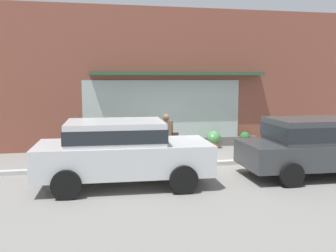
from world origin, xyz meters
TOP-DOWN VIEW (x-y plane):
  - ground_plane at (0.00, 0.00)m, footprint 60.00×60.00m
  - curb_strip at (0.00, -0.20)m, footprint 14.00×0.24m
  - storefront at (-0.01, 3.19)m, footprint 14.00×0.81m
  - fire_hydrant at (-1.72, 0.66)m, footprint 0.40×0.37m
  - pedestrian_with_handbag at (-0.98, 0.41)m, footprint 0.65×0.25m
  - parked_car_dark_gray at (2.81, -2.02)m, footprint 4.53×2.09m
  - parked_car_silver at (-2.61, -1.86)m, footprint 4.36×2.21m
  - potted_plant_corner_tall at (4.30, 2.54)m, footprint 0.57×0.57m
  - potted_plant_low_front at (2.71, 2.82)m, footprint 0.39×0.39m
  - potted_plant_window_left at (1.31, 2.57)m, footprint 0.52×0.52m
  - potted_plant_by_entrance at (-1.60, 2.73)m, footprint 0.60×0.60m
  - potted_plant_window_center at (-3.86, 2.41)m, footprint 0.43×0.43m

SIDE VIEW (x-z plane):
  - ground_plane at x=0.00m, z-range 0.00..0.00m
  - curb_strip at x=0.00m, z-range 0.00..0.12m
  - potted_plant_low_front at x=2.71m, z-range 0.02..0.57m
  - potted_plant_window_left at x=1.31m, z-range 0.01..0.67m
  - fire_hydrant at x=-1.72m, z-range 0.00..0.91m
  - potted_plant_by_entrance at x=-1.60m, z-range 0.04..0.88m
  - potted_plant_corner_tall at x=4.30m, z-range 0.05..0.91m
  - potted_plant_window_center at x=-3.86m, z-range -0.03..1.43m
  - pedestrian_with_handbag at x=-0.98m, z-range 0.12..1.68m
  - parked_car_dark_gray at x=2.81m, z-range 0.10..1.70m
  - parked_car_silver at x=-2.61m, z-range 0.12..1.75m
  - storefront at x=-0.01m, z-range -0.06..5.29m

